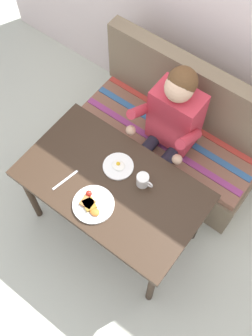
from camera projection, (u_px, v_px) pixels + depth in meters
ground_plane at (115, 224)px, 3.24m from camera, size 8.00×8.00×0.00m
back_wall at (233, 0)px, 2.58m from camera, size 4.40×0.10×2.60m
table at (112, 189)px, 2.67m from camera, size 1.20×0.70×0.73m
couch at (173, 137)px, 3.24m from camera, size 1.44×0.56×1.00m
person at (169, 125)px, 2.80m from camera, size 0.45×0.61×1.21m
plate_breakfast at (92, 204)px, 2.51m from camera, size 0.26×0.26×0.05m
plate_eggs at (118, 166)px, 2.64m from camera, size 0.20×0.20×0.04m
coffee_mug at (143, 180)px, 2.55m from camera, size 0.12×0.08×0.09m
knife at (65, 180)px, 2.60m from camera, size 0.05×0.20×0.00m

